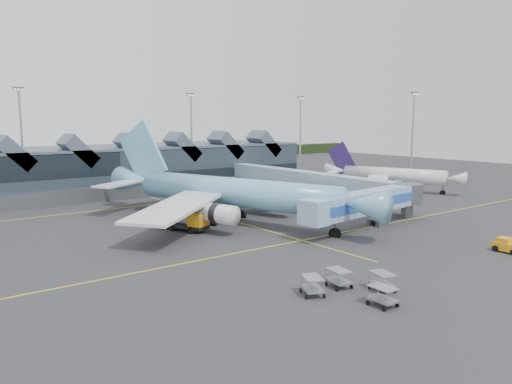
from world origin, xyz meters
TOP-DOWN VIEW (x-y plane):
  - ground at (0.00, 0.00)m, footprint 260.00×260.00m
  - taxi_stripes at (0.00, 10.00)m, footprint 120.00×60.00m
  - tree_line_far at (0.00, 110.00)m, footprint 260.00×4.00m
  - terminal at (-5.07, 47.35)m, footprint 90.00×22.25m
  - light_masts at (21.00, 62.80)m, footprint 132.40×42.56m
  - main_airliner at (-1.03, 7.48)m, footprint 39.72×46.78m
  - regional_jet at (45.07, 14.05)m, footprint 26.45×29.60m
  - jet_bridge at (13.64, -8.05)m, footprint 26.18×6.75m
  - fuel_truck at (-9.44, 6.95)m, footprint 5.29×9.18m
  - pushback_tug at (15.32, -26.42)m, footprint 2.31×3.62m
  - baggage_carts at (-9.56, -25.25)m, footprint 8.11×7.91m

SIDE VIEW (x-z plane):
  - ground at x=0.00m, z-range 0.00..0.00m
  - taxi_stripes at x=0.00m, z-range 0.00..0.01m
  - pushback_tug at x=15.32m, z-range -0.08..1.51m
  - baggage_carts at x=-9.56m, z-range 0.10..1.74m
  - fuel_truck at x=-9.44m, z-range 0.19..3.31m
  - tree_line_far at x=0.00m, z-range 0.00..4.00m
  - regional_jet at x=45.07m, z-range -1.91..8.53m
  - jet_bridge at x=13.64m, z-range 0.91..6.32m
  - main_airliner at x=-1.03m, z-range -3.18..12.26m
  - terminal at x=-5.07m, z-range -1.38..11.14m
  - light_masts at x=21.00m, z-range 1.26..23.71m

